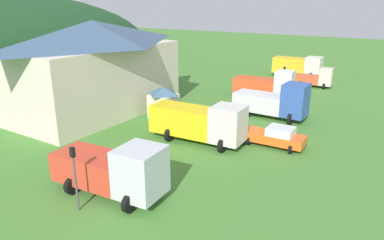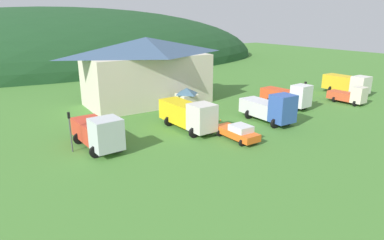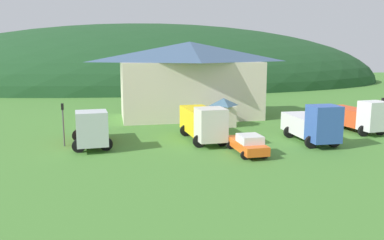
{
  "view_description": "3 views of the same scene",
  "coord_description": "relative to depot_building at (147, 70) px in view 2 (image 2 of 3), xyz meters",
  "views": [
    {
      "loc": [
        -25.44,
        -13.01,
        11.04
      ],
      "look_at": [
        -3.53,
        1.09,
        2.47
      ],
      "focal_mm": 33.85,
      "sensor_mm": 36.0,
      "label": 1
    },
    {
      "loc": [
        -20.07,
        -28.13,
        11.77
      ],
      "look_at": [
        -2.51,
        -0.52,
        1.74
      ],
      "focal_mm": 31.08,
      "sensor_mm": 36.0,
      "label": 2
    },
    {
      "loc": [
        -9.94,
        -33.93,
        8.31
      ],
      "look_at": [
        -2.88,
        0.82,
        2.1
      ],
      "focal_mm": 37.43,
      "sensor_mm": 36.0,
      "label": 3
    }
  ],
  "objects": [
    {
      "name": "ground_plane",
      "position": [
        0.34,
        -14.7,
        -4.8
      ],
      "size": [
        200.0,
        200.0,
        0.0
      ],
      "primitive_type": "plane",
      "color": "#477F33"
    },
    {
      "name": "forested_hill_backdrop",
      "position": [
        0.34,
        52.85,
        -4.8
      ],
      "size": [
        121.16,
        60.0,
        29.4
      ],
      "primitive_type": "ellipsoid",
      "color": "#1E4723",
      "rests_on": "ground"
    },
    {
      "name": "depot_building",
      "position": [
        0.0,
        0.0,
        0.0
      ],
      "size": [
        18.01,
        9.38,
        9.32
      ],
      "color": "beige",
      "rests_on": "ground"
    },
    {
      "name": "play_shed_cream",
      "position": [
        2.5,
        -6.59,
        -3.2
      ],
      "size": [
        2.42,
        2.63,
        3.11
      ],
      "color": "beige",
      "rests_on": "ground"
    },
    {
      "name": "tow_truck_silver",
      "position": [
        -11.41,
        -13.52,
        -3.13
      ],
      "size": [
        3.65,
        7.28,
        3.37
      ],
      "rotation": [
        0.0,
        0.0,
        -1.49
      ],
      "color": "silver",
      "rests_on": "ground"
    },
    {
      "name": "flatbed_truck_yellow",
      "position": [
        -1.39,
        -13.27,
        -3.02
      ],
      "size": [
        3.49,
        8.06,
        3.39
      ],
      "rotation": [
        0.0,
        0.0,
        -1.51
      ],
      "color": "silver",
      "rests_on": "ground"
    },
    {
      "name": "box_truck_blue",
      "position": [
        8.11,
        -16.13,
        -3.07
      ],
      "size": [
        3.26,
        7.15,
        3.68
      ],
      "rotation": [
        0.0,
        0.0,
        -1.57
      ],
      "color": "#3356AD",
      "rests_on": "ground"
    },
    {
      "name": "heavy_rig_white",
      "position": [
        15.18,
        -12.46,
        -3.17
      ],
      "size": [
        3.58,
        7.18,
        3.4
      ],
      "rotation": [
        0.0,
        0.0,
        -1.46
      ],
      "color": "white",
      "rests_on": "ground"
    },
    {
      "name": "light_truck_cream",
      "position": [
        24.32,
        -15.76,
        -3.59
      ],
      "size": [
        2.71,
        5.27,
        2.61
      ],
      "rotation": [
        0.0,
        0.0,
        -1.49
      ],
      "color": "beige",
      "rests_on": "ground"
    },
    {
      "name": "heavy_rig_striped",
      "position": [
        29.61,
        -11.75,
        -3.05
      ],
      "size": [
        3.45,
        7.15,
        3.21
      ],
      "rotation": [
        0.0,
        0.0,
        -1.54
      ],
      "color": "silver",
      "rests_on": "ground"
    },
    {
      "name": "service_pickup_orange",
      "position": [
        1.08,
        -18.68,
        -3.98
      ],
      "size": [
        2.41,
        5.08,
        1.66
      ],
      "rotation": [
        0.0,
        0.0,
        -1.54
      ],
      "color": "orange",
      "rests_on": "ground"
    },
    {
      "name": "traffic_light_west",
      "position": [
        -13.77,
        -12.92,
        -2.47
      ],
      "size": [
        0.2,
        0.32,
        3.77
      ],
      "color": "#4C4C51",
      "rests_on": "ground"
    },
    {
      "name": "traffic_light_east",
      "position": [
        16.8,
        -13.85,
        -2.54
      ],
      "size": [
        0.2,
        0.32,
        3.64
      ],
      "color": "#4C4C51",
      "rests_on": "ground"
    },
    {
      "name": "traffic_cone_near_pickup",
      "position": [
        3.52,
        -12.61,
        -4.8
      ],
      "size": [
        0.36,
        0.36,
        0.5
      ],
      "primitive_type": "cone",
      "color": "orange",
      "rests_on": "ground"
    },
    {
      "name": "traffic_cone_mid_row",
      "position": [
        -1.79,
        -11.03,
        -4.8
      ],
      "size": [
        0.36,
        0.36,
        0.56
      ],
      "primitive_type": "cone",
      "color": "orange",
      "rests_on": "ground"
    }
  ]
}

